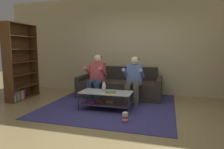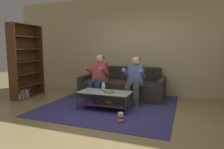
{
  "view_description": "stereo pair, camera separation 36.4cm",
  "coord_description": "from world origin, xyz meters",
  "px_view_note": "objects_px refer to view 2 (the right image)",
  "views": [
    {
      "loc": [
        1.07,
        -3.56,
        1.39
      ],
      "look_at": [
        -0.22,
        0.93,
        0.76
      ],
      "focal_mm": 32.0,
      "sensor_mm": 36.0,
      "label": 1
    },
    {
      "loc": [
        1.41,
        -3.44,
        1.39
      ],
      "look_at": [
        -0.22,
        0.93,
        0.76
      ],
      "focal_mm": 32.0,
      "sensor_mm": 36.0,
      "label": 2
    }
  ],
  "objects_px": {
    "popcorn_tub": "(121,117)",
    "person_seated_left": "(98,75)",
    "coffee_table": "(105,98)",
    "book_stack": "(109,92)",
    "vase": "(103,86)",
    "person_seated_right": "(135,78)",
    "bookshelf": "(25,67)",
    "couch": "(122,87)"
  },
  "relations": [
    {
      "from": "popcorn_tub",
      "to": "person_seated_left",
      "type": "bearing_deg",
      "value": 128.14
    },
    {
      "from": "coffee_table",
      "to": "book_stack",
      "type": "distance_m",
      "value": 0.23
    },
    {
      "from": "vase",
      "to": "book_stack",
      "type": "distance_m",
      "value": 0.29
    },
    {
      "from": "person_seated_right",
      "to": "person_seated_left",
      "type": "bearing_deg",
      "value": 179.8
    },
    {
      "from": "person_seated_right",
      "to": "bookshelf",
      "type": "height_order",
      "value": "bookshelf"
    },
    {
      "from": "person_seated_right",
      "to": "vase",
      "type": "relative_size",
      "value": 5.75
    },
    {
      "from": "couch",
      "to": "bookshelf",
      "type": "bearing_deg",
      "value": -158.78
    },
    {
      "from": "couch",
      "to": "person_seated_right",
      "type": "relative_size",
      "value": 1.99
    },
    {
      "from": "person_seated_left",
      "to": "coffee_table",
      "type": "bearing_deg",
      "value": -56.17
    },
    {
      "from": "person_seated_right",
      "to": "bookshelf",
      "type": "xyz_separation_m",
      "value": [
        -3.04,
        -0.43,
        0.22
      ]
    },
    {
      "from": "book_stack",
      "to": "bookshelf",
      "type": "height_order",
      "value": "bookshelf"
    },
    {
      "from": "coffee_table",
      "to": "book_stack",
      "type": "height_order",
      "value": "book_stack"
    },
    {
      "from": "bookshelf",
      "to": "book_stack",
      "type": "bearing_deg",
      "value": -7.97
    },
    {
      "from": "couch",
      "to": "person_seated_right",
      "type": "distance_m",
      "value": 0.83
    },
    {
      "from": "person_seated_right",
      "to": "vase",
      "type": "height_order",
      "value": "person_seated_right"
    },
    {
      "from": "couch",
      "to": "person_seated_left",
      "type": "relative_size",
      "value": 1.93
    },
    {
      "from": "couch",
      "to": "person_seated_left",
      "type": "height_order",
      "value": "person_seated_left"
    },
    {
      "from": "coffee_table",
      "to": "book_stack",
      "type": "relative_size",
      "value": 4.8
    },
    {
      "from": "vase",
      "to": "book_stack",
      "type": "xyz_separation_m",
      "value": [
        0.21,
        -0.19,
        -0.07
      ]
    },
    {
      "from": "coffee_table",
      "to": "bookshelf",
      "type": "distance_m",
      "value": 2.62
    },
    {
      "from": "vase",
      "to": "bookshelf",
      "type": "relative_size",
      "value": 0.1
    },
    {
      "from": "vase",
      "to": "bookshelf",
      "type": "xyz_separation_m",
      "value": [
        -2.46,
        0.18,
        0.36
      ]
    },
    {
      "from": "couch",
      "to": "book_stack",
      "type": "relative_size",
      "value": 9.65
    },
    {
      "from": "person_seated_left",
      "to": "bookshelf",
      "type": "bearing_deg",
      "value": -167.94
    },
    {
      "from": "coffee_table",
      "to": "popcorn_tub",
      "type": "xyz_separation_m",
      "value": [
        0.59,
        -0.64,
        -0.17
      ]
    },
    {
      "from": "person_seated_left",
      "to": "vase",
      "type": "distance_m",
      "value": 0.76
    },
    {
      "from": "person_seated_left",
      "to": "vase",
      "type": "relative_size",
      "value": 5.93
    },
    {
      "from": "couch",
      "to": "vase",
      "type": "relative_size",
      "value": 11.41
    },
    {
      "from": "coffee_table",
      "to": "bookshelf",
      "type": "relative_size",
      "value": 0.57
    },
    {
      "from": "person_seated_left",
      "to": "coffee_table",
      "type": "xyz_separation_m",
      "value": [
        0.49,
        -0.72,
        -0.39
      ]
    },
    {
      "from": "couch",
      "to": "coffee_table",
      "type": "xyz_separation_m",
      "value": [
        -0.01,
        -1.28,
        -0.01
      ]
    },
    {
      "from": "person_seated_left",
      "to": "book_stack",
      "type": "bearing_deg",
      "value": -52.36
    },
    {
      "from": "person_seated_left",
      "to": "bookshelf",
      "type": "relative_size",
      "value": 0.6
    },
    {
      "from": "coffee_table",
      "to": "person_seated_left",
      "type": "bearing_deg",
      "value": 123.83
    },
    {
      "from": "person_seated_left",
      "to": "person_seated_right",
      "type": "xyz_separation_m",
      "value": [
        0.99,
        -0.0,
        -0.02
      ]
    },
    {
      "from": "coffee_table",
      "to": "bookshelf",
      "type": "height_order",
      "value": "bookshelf"
    },
    {
      "from": "person_seated_right",
      "to": "coffee_table",
      "type": "bearing_deg",
      "value": -125.19
    },
    {
      "from": "vase",
      "to": "bookshelf",
      "type": "height_order",
      "value": "bookshelf"
    },
    {
      "from": "person_seated_right",
      "to": "popcorn_tub",
      "type": "relative_size",
      "value": 5.8
    },
    {
      "from": "vase",
      "to": "book_stack",
      "type": "height_order",
      "value": "vase"
    },
    {
      "from": "person_seated_right",
      "to": "book_stack",
      "type": "xyz_separation_m",
      "value": [
        -0.37,
        -0.81,
        -0.21
      ]
    },
    {
      "from": "couch",
      "to": "bookshelf",
      "type": "relative_size",
      "value": 1.15
    }
  ]
}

